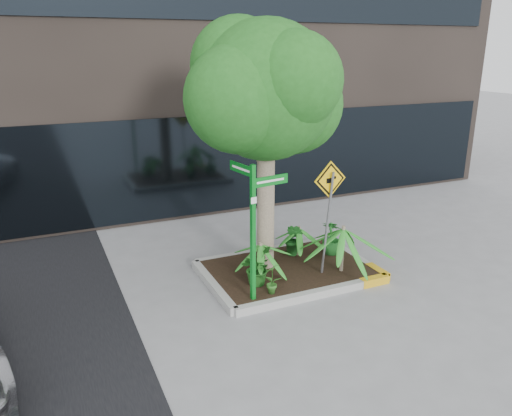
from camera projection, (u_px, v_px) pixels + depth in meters
name	position (u px, v px, depth m)	size (l,w,h in m)	color
ground	(286.00, 282.00, 9.72)	(80.00, 80.00, 0.00)	gray
planter	(290.00, 270.00, 10.02)	(3.35, 2.36, 0.15)	#9E9E99
tree	(266.00, 91.00, 9.06)	(3.30, 2.92, 4.94)	tan
palm_front	(344.00, 229.00, 9.60)	(1.06, 1.06, 1.17)	tan
palm_left	(261.00, 245.00, 9.45)	(0.77, 0.77, 0.86)	tan
palm_back	(299.00, 228.00, 10.44)	(0.72, 0.72, 0.80)	tan
shrub_a	(256.00, 267.00, 9.22)	(0.60, 0.60, 0.67)	#194F16
shrub_b	(332.00, 237.00, 10.58)	(0.41, 0.41, 0.74)	#1F6824
shrub_c	(272.00, 278.00, 8.88)	(0.32, 0.32, 0.60)	#2B6820
shrub_d	(294.00, 239.00, 10.49)	(0.39, 0.39, 0.72)	#19581C
street_sign_post	(254.00, 220.00, 8.39)	(0.82, 0.75, 2.56)	#0A771D
cattle_sign	(329.00, 200.00, 9.21)	(0.70, 0.27, 2.26)	slate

